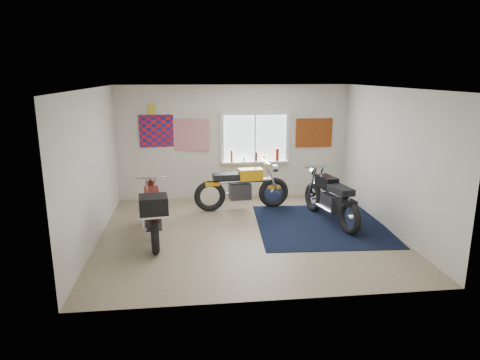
{
  "coord_description": "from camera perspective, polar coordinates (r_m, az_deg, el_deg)",
  "views": [
    {
      "loc": [
        -1.03,
        -7.57,
        2.95
      ],
      "look_at": [
        -0.1,
        0.4,
        0.95
      ],
      "focal_mm": 32.0,
      "sensor_mm": 36.0,
      "label": 1
    }
  ],
  "objects": [
    {
      "name": "maroon_tourer",
      "position": [
        7.76,
        -11.54,
        -4.31
      ],
      "size": [
        0.72,
        2.07,
        1.05
      ],
      "rotation": [
        0.0,
        0.0,
        1.69
      ],
      "color": "black",
      "rests_on": "ground"
    },
    {
      "name": "flag_display",
      "position": [
        10.12,
        -11.72,
        9.21
      ],
      "size": [
        1.6,
        0.1,
        1.17
      ],
      "color": "red",
      "rests_on": "room_shell"
    },
    {
      "name": "triumph_poster",
      "position": [
        10.57,
        9.84,
        6.22
      ],
      "size": [
        0.9,
        0.03,
        0.7
      ],
      "primitive_type": "cube",
      "color": "#A54C14",
      "rests_on": "room_shell"
    },
    {
      "name": "yellow_triumph",
      "position": [
        9.46,
        0.24,
        -1.13
      ],
      "size": [
        2.15,
        0.64,
        1.08
      ],
      "rotation": [
        0.0,
        0.0,
        0.1
      ],
      "color": "black",
      "rests_on": "ground"
    },
    {
      "name": "room_shell",
      "position": [
        7.75,
        1.08,
        4.3
      ],
      "size": [
        5.5,
        5.5,
        5.5
      ],
      "color": "white",
      "rests_on": "ground"
    },
    {
      "name": "navy_rug",
      "position": [
        8.74,
        10.69,
        -5.91
      ],
      "size": [
        2.65,
        2.74,
        0.01
      ],
      "primitive_type": "cube",
      "rotation": [
        0.0,
        0.0,
        -0.06
      ],
      "color": "black",
      "rests_on": "ground"
    },
    {
      "name": "black_chrome_bike",
      "position": [
        8.83,
        12.0,
        -2.58
      ],
      "size": [
        0.71,
        2.08,
        1.08
      ],
      "rotation": [
        0.0,
        0.0,
        1.78
      ],
      "color": "black",
      "rests_on": "navy_rug"
    },
    {
      "name": "window_assembly",
      "position": [
        10.27,
        2.0,
        5.17
      ],
      "size": [
        1.66,
        0.17,
        1.26
      ],
      "color": "white",
      "rests_on": "room_shell"
    },
    {
      "name": "ground",
      "position": [
        8.19,
        1.03,
        -7.09
      ],
      "size": [
        5.5,
        5.5,
        0.0
      ],
      "primitive_type": "plane",
      "color": "#9E896B",
      "rests_on": "ground"
    },
    {
      "name": "oil_bottles",
      "position": [
        10.28,
        2.54,
        3.25
      ],
      "size": [
        1.19,
        0.09,
        0.3
      ],
      "color": "#925A15",
      "rests_on": "window_assembly"
    }
  ]
}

